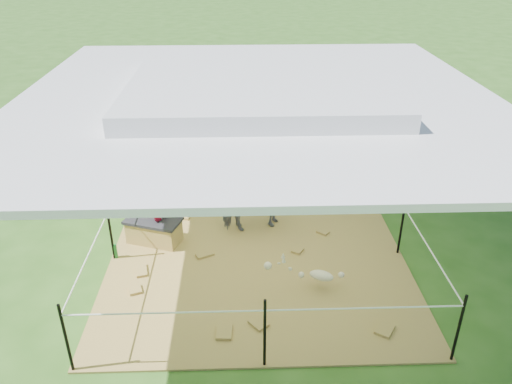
{
  "coord_description": "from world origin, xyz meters",
  "views": [
    {
      "loc": [
        -0.25,
        -6.54,
        4.59
      ],
      "look_at": [
        0.0,
        0.6,
        0.85
      ],
      "focal_mm": 35.0,
      "sensor_mm": 36.0,
      "label": 1
    }
  ],
  "objects_px": {
    "trash_barrel": "(410,108)",
    "picnic_table_far": "(396,84)",
    "picnic_table_near": "(304,94)",
    "straw_bale": "(154,232)",
    "distant_person": "(343,81)",
    "foal": "(322,274)",
    "pony": "(259,203)",
    "woman": "(156,194)",
    "green_bottle": "(115,251)"
  },
  "relations": [
    {
      "from": "trash_barrel",
      "to": "straw_bale",
      "type": "bearing_deg",
      "value": -137.24
    },
    {
      "from": "woman",
      "to": "pony",
      "type": "xyz_separation_m",
      "value": [
        1.63,
        0.32,
        -0.37
      ]
    },
    {
      "from": "trash_barrel",
      "to": "picnic_table_far",
      "type": "distance_m",
      "value": 2.71
    },
    {
      "from": "picnic_table_far",
      "to": "foal",
      "type": "bearing_deg",
      "value": -91.0
    },
    {
      "from": "straw_bale",
      "to": "distant_person",
      "type": "distance_m",
      "value": 8.81
    },
    {
      "from": "foal",
      "to": "green_bottle",
      "type": "bearing_deg",
      "value": -172.45
    },
    {
      "from": "straw_bale",
      "to": "green_bottle",
      "type": "height_order",
      "value": "straw_bale"
    },
    {
      "from": "green_bottle",
      "to": "woman",
      "type": "bearing_deg",
      "value": 34.7
    },
    {
      "from": "trash_barrel",
      "to": "distant_person",
      "type": "xyz_separation_m",
      "value": [
        -1.41,
        2.06,
        0.18
      ]
    },
    {
      "from": "distant_person",
      "to": "trash_barrel",
      "type": "bearing_deg",
      "value": 148.4
    },
    {
      "from": "foal",
      "to": "distant_person",
      "type": "bearing_deg",
      "value": 100.82
    },
    {
      "from": "foal",
      "to": "picnic_table_far",
      "type": "bearing_deg",
      "value": 91.62
    },
    {
      "from": "trash_barrel",
      "to": "picnic_table_far",
      "type": "xyz_separation_m",
      "value": [
        0.41,
        2.68,
        -0.1
      ]
    },
    {
      "from": "distant_person",
      "to": "picnic_table_far",
      "type": "bearing_deg",
      "value": -137.09
    },
    {
      "from": "straw_bale",
      "to": "green_bottle",
      "type": "distance_m",
      "value": 0.71
    },
    {
      "from": "trash_barrel",
      "to": "picnic_table_near",
      "type": "height_order",
      "value": "trash_barrel"
    },
    {
      "from": "picnic_table_near",
      "to": "picnic_table_far",
      "type": "relative_size",
      "value": 1.04
    },
    {
      "from": "straw_bale",
      "to": "pony",
      "type": "xyz_separation_m",
      "value": [
        1.73,
        0.32,
        0.32
      ]
    },
    {
      "from": "pony",
      "to": "distant_person",
      "type": "distance_m",
      "value": 7.74
    },
    {
      "from": "pony",
      "to": "foal",
      "type": "relative_size",
      "value": 1.3
    },
    {
      "from": "straw_bale",
      "to": "picnic_table_far",
      "type": "relative_size",
      "value": 0.47
    },
    {
      "from": "distant_person",
      "to": "pony",
      "type": "bearing_deg",
      "value": 92.92
    },
    {
      "from": "pony",
      "to": "foal",
      "type": "distance_m",
      "value": 1.86
    },
    {
      "from": "picnic_table_near",
      "to": "distant_person",
      "type": "height_order",
      "value": "distant_person"
    },
    {
      "from": "trash_barrel",
      "to": "distant_person",
      "type": "relative_size",
      "value": 0.72
    },
    {
      "from": "woman",
      "to": "trash_barrel",
      "type": "height_order",
      "value": "woman"
    },
    {
      "from": "straw_bale",
      "to": "distant_person",
      "type": "relative_size",
      "value": 0.64
    },
    {
      "from": "straw_bale",
      "to": "woman",
      "type": "height_order",
      "value": "woman"
    },
    {
      "from": "picnic_table_near",
      "to": "straw_bale",
      "type": "bearing_deg",
      "value": -111.56
    },
    {
      "from": "green_bottle",
      "to": "pony",
      "type": "bearing_deg",
      "value": 18.7
    },
    {
      "from": "straw_bale",
      "to": "distant_person",
      "type": "height_order",
      "value": "distant_person"
    },
    {
      "from": "picnic_table_far",
      "to": "trash_barrel",
      "type": "bearing_deg",
      "value": -77.9
    },
    {
      "from": "straw_bale",
      "to": "woman",
      "type": "distance_m",
      "value": 0.69
    },
    {
      "from": "foal",
      "to": "woman",
      "type": "bearing_deg",
      "value": 174.95
    },
    {
      "from": "picnic_table_far",
      "to": "woman",
      "type": "bearing_deg",
      "value": -106.68
    },
    {
      "from": "pony",
      "to": "distant_person",
      "type": "height_order",
      "value": "distant_person"
    },
    {
      "from": "pony",
      "to": "picnic_table_near",
      "type": "bearing_deg",
      "value": -28.41
    },
    {
      "from": "woman",
      "to": "distant_person",
      "type": "height_order",
      "value": "woman"
    },
    {
      "from": "woman",
      "to": "foal",
      "type": "relative_size",
      "value": 1.09
    },
    {
      "from": "straw_bale",
      "to": "picnic_table_near",
      "type": "distance_m",
      "value": 7.93
    },
    {
      "from": "picnic_table_near",
      "to": "trash_barrel",
      "type": "bearing_deg",
      "value": -30.0
    },
    {
      "from": "foal",
      "to": "distant_person",
      "type": "xyz_separation_m",
      "value": [
        1.97,
        8.87,
        0.36
      ]
    },
    {
      "from": "straw_bale",
      "to": "foal",
      "type": "xyz_separation_m",
      "value": [
        2.56,
        -1.33,
        0.07
      ]
    },
    {
      "from": "woman",
      "to": "foal",
      "type": "xyz_separation_m",
      "value": [
        2.46,
        -1.33,
        -0.62
      ]
    },
    {
      "from": "trash_barrel",
      "to": "foal",
      "type": "bearing_deg",
      "value": -116.33
    },
    {
      "from": "straw_bale",
      "to": "picnic_table_near",
      "type": "bearing_deg",
      "value": 65.17
    },
    {
      "from": "picnic_table_near",
      "to": "distant_person",
      "type": "relative_size",
      "value": 1.4
    },
    {
      "from": "trash_barrel",
      "to": "pony",
      "type": "bearing_deg",
      "value": -129.13
    },
    {
      "from": "pony",
      "to": "green_bottle",
      "type": "bearing_deg",
      "value": 93.36
    },
    {
      "from": "green_bottle",
      "to": "trash_barrel",
      "type": "xyz_separation_m",
      "value": [
        6.48,
        5.94,
        0.32
      ]
    }
  ]
}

